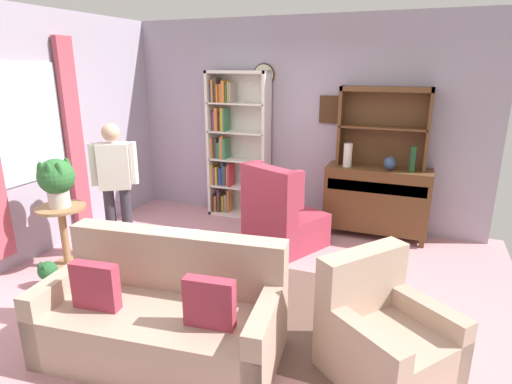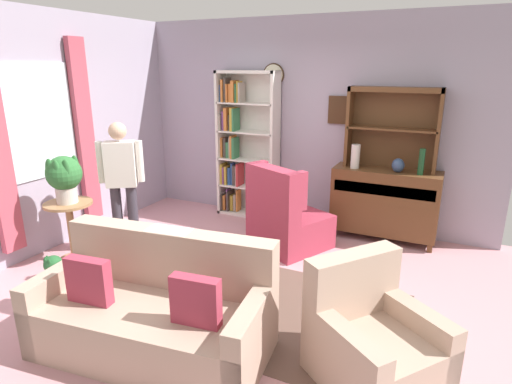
{
  "view_description": "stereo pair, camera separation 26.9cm",
  "coord_description": "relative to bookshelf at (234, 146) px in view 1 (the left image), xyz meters",
  "views": [
    {
      "loc": [
        1.6,
        -3.57,
        2.17
      ],
      "look_at": [
        0.1,
        0.2,
        0.95
      ],
      "focal_mm": 29.69,
      "sensor_mm": 36.0,
      "label": 1
    },
    {
      "loc": [
        1.85,
        -3.46,
        2.17
      ],
      "look_at": [
        0.1,
        0.2,
        0.95
      ],
      "focal_mm": 29.69,
      "sensor_mm": 36.0,
      "label": 2
    }
  ],
  "objects": [
    {
      "name": "sideboard",
      "position": [
        2.06,
        -0.08,
        -0.54
      ],
      "size": [
        1.3,
        0.45,
        0.92
      ],
      "color": "brown",
      "rests_on": "ground_plane"
    },
    {
      "name": "sideboard_hutch",
      "position": [
        2.06,
        0.03,
        0.51
      ],
      "size": [
        1.1,
        0.26,
        1.0
      ],
      "color": "brown",
      "rests_on": "sideboard"
    },
    {
      "name": "wingback_chair",
      "position": [
        1.04,
        -0.9,
        -0.67
      ],
      "size": [
        1.05,
        1.06,
        1.05
      ],
      "color": "#A33347",
      "rests_on": "ground_plane"
    },
    {
      "name": "person_reading",
      "position": [
        -0.66,
        -1.8,
        -0.14
      ],
      "size": [
        0.48,
        0.35,
        1.56
      ],
      "color": "#38333D",
      "rests_on": "ground_plane"
    },
    {
      "name": "area_rug",
      "position": [
        1.14,
        -2.24,
        -1.04
      ],
      "size": [
        2.93,
        1.63,
        0.01
      ],
      "primitive_type": "cube",
      "color": "brown",
      "rests_on": "ground_plane"
    },
    {
      "name": "vase_round",
      "position": [
        2.19,
        -0.15,
        -0.04
      ],
      "size": [
        0.15,
        0.15,
        0.17
      ],
      "primitive_type": "ellipsoid",
      "color": "#33476B",
      "rests_on": "sideboard"
    },
    {
      "name": "wall_left",
      "position": [
        -1.58,
        -1.96,
        0.35
      ],
      "size": [
        0.16,
        4.2,
        2.8
      ],
      "color": "#A399AD",
      "rests_on": "ground_plane"
    },
    {
      "name": "vase_tall",
      "position": [
        1.67,
        -0.16,
        0.02
      ],
      "size": [
        0.11,
        0.11,
        0.3
      ],
      "primitive_type": "cylinder",
      "color": "beige",
      "rests_on": "sideboard"
    },
    {
      "name": "ground_plane",
      "position": [
        0.94,
        -1.94,
        -1.06
      ],
      "size": [
        5.4,
        4.6,
        0.02
      ],
      "primitive_type": "cube",
      "color": "#C68C93"
    },
    {
      "name": "plant_stand",
      "position": [
        -1.02,
        -2.28,
        -0.61
      ],
      "size": [
        0.52,
        0.52,
        0.71
      ],
      "color": "#997047",
      "rests_on": "ground_plane"
    },
    {
      "name": "armchair_floral",
      "position": [
        2.44,
        -2.76,
        -0.76
      ],
      "size": [
        1.08,
        1.07,
        0.88
      ],
      "color": "tan",
      "rests_on": "ground_plane"
    },
    {
      "name": "bottle_wine",
      "position": [
        2.45,
        -0.17,
        0.03
      ],
      "size": [
        0.07,
        0.07,
        0.32
      ],
      "primitive_type": "cylinder",
      "color": "#194223",
      "rests_on": "sideboard"
    },
    {
      "name": "bookshelf",
      "position": [
        0.0,
        0.0,
        0.0
      ],
      "size": [
        0.9,
        0.3,
        2.1
      ],
      "color": "silver",
      "rests_on": "ground_plane"
    },
    {
      "name": "coffee_table",
      "position": [
        0.75,
        -2.14,
        -0.7
      ],
      "size": [
        0.8,
        0.5,
        0.42
      ],
      "color": "brown",
      "rests_on": "ground_plane"
    },
    {
      "name": "potted_plant_small",
      "position": [
        -0.86,
        -2.7,
        -0.89
      ],
      "size": [
        0.19,
        0.19,
        0.27
      ],
      "color": "beige",
      "rests_on": "ground_plane"
    },
    {
      "name": "potted_plant_large",
      "position": [
        -1.01,
        -2.29,
        -0.03
      ],
      "size": [
        0.38,
        0.38,
        0.52
      ],
      "color": "beige",
      "rests_on": "plant_stand"
    },
    {
      "name": "couch_floral",
      "position": [
        0.83,
        -3.13,
        -0.74
      ],
      "size": [
        1.89,
        1.06,
        0.9
      ],
      "color": "tan",
      "rests_on": "ground_plane"
    },
    {
      "name": "book_stack",
      "position": [
        0.77,
        -2.18,
        -0.58
      ],
      "size": [
        0.21,
        0.16,
        0.09
      ],
      "color": "#284C8C",
      "rests_on": "coffee_table"
    },
    {
      "name": "wall_back",
      "position": [
        0.94,
        0.19,
        0.36
      ],
      "size": [
        5.0,
        0.09,
        2.8
      ],
      "color": "#A399AD",
      "rests_on": "ground_plane"
    }
  ]
}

